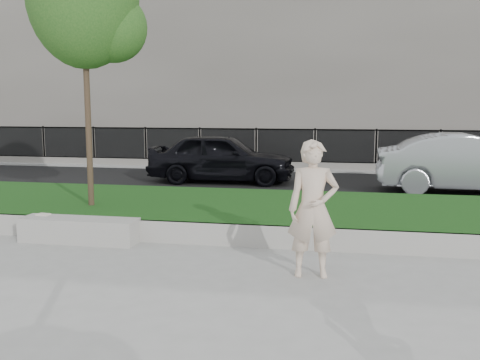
% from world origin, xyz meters
% --- Properties ---
extents(ground, '(90.00, 90.00, 0.00)m').
position_xyz_m(ground, '(0.00, 0.00, 0.00)').
color(ground, gray).
rests_on(ground, ground).
extents(grass_bank, '(34.00, 4.00, 0.40)m').
position_xyz_m(grass_bank, '(0.00, 3.00, 0.20)').
color(grass_bank, black).
rests_on(grass_bank, ground).
extents(grass_kerb, '(34.00, 0.08, 0.40)m').
position_xyz_m(grass_kerb, '(0.00, 1.04, 0.20)').
color(grass_kerb, '#9A9890').
rests_on(grass_kerb, ground).
extents(street, '(34.00, 7.00, 0.04)m').
position_xyz_m(street, '(0.00, 8.50, 0.02)').
color(street, black).
rests_on(street, ground).
extents(far_pavement, '(34.00, 3.00, 0.12)m').
position_xyz_m(far_pavement, '(0.00, 13.00, 0.06)').
color(far_pavement, gray).
rests_on(far_pavement, ground).
extents(iron_fence, '(32.00, 0.30, 1.50)m').
position_xyz_m(iron_fence, '(0.00, 12.00, 0.54)').
color(iron_fence, slate).
rests_on(iron_fence, far_pavement).
extents(building_facade, '(34.00, 10.00, 10.00)m').
position_xyz_m(building_facade, '(0.00, 20.00, 5.00)').
color(building_facade, '#666059').
rests_on(building_facade, ground).
extents(stone_bench, '(2.15, 0.54, 0.44)m').
position_xyz_m(stone_bench, '(-2.00, 0.80, 0.22)').
color(stone_bench, '#9A9890').
rests_on(stone_bench, ground).
extents(man, '(0.77, 0.55, 1.97)m').
position_xyz_m(man, '(2.24, -0.33, 0.98)').
color(man, beige).
rests_on(man, ground).
extents(book, '(0.25, 0.20, 0.03)m').
position_xyz_m(book, '(-2.77, 0.93, 0.45)').
color(book, beige).
rests_on(book, stone_bench).
extents(young_tree, '(2.30, 2.20, 5.62)m').
position_xyz_m(young_tree, '(-2.39, 2.27, 4.49)').
color(young_tree, '#38281C').
rests_on(young_tree, grass_bank).
extents(car_dark, '(4.64, 2.00, 1.56)m').
position_xyz_m(car_dark, '(-1.12, 8.47, 0.82)').
color(car_dark, black).
rests_on(car_dark, street).
extents(car_silver, '(5.02, 1.86, 1.64)m').
position_xyz_m(car_silver, '(6.07, 7.62, 0.86)').
color(car_silver, '#A0A4A9').
rests_on(car_silver, street).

